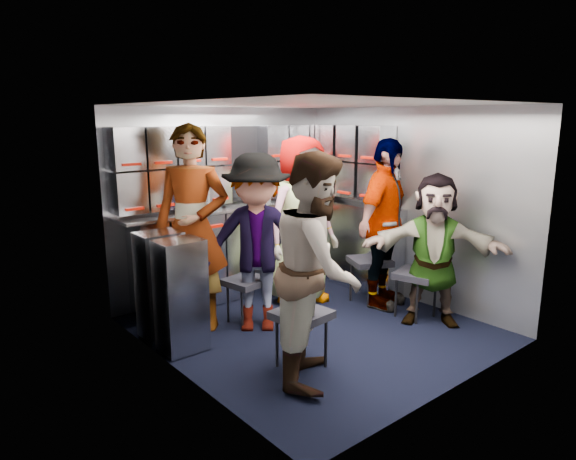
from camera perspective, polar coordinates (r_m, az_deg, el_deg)
floor at (r=5.04m, az=2.77°, el=-10.84°), size 3.00×3.00×0.00m
wall_back at (r=5.90m, az=-7.01°, el=3.17°), size 2.80×0.04×2.10m
wall_left at (r=3.94m, az=-12.31°, el=-1.67°), size 0.04×3.00×2.10m
wall_right at (r=5.75m, az=13.25°, el=2.69°), size 0.04×3.00×2.10m
ceiling at (r=4.63m, az=3.04°, el=13.78°), size 2.80×3.00×0.02m
cart_bank_back at (r=5.84m, az=-5.75°, el=-2.46°), size 2.68×0.38×0.99m
cart_bank_left at (r=4.66m, az=-12.91°, el=-6.59°), size 0.38×0.76×0.99m
counter at (r=5.73m, az=-5.86°, el=2.57°), size 2.68×0.42×0.03m
locker_bank_back at (r=5.72m, az=-6.31°, el=7.35°), size 2.68×0.28×0.82m
locker_bank_right at (r=6.03m, az=7.25°, el=7.58°), size 0.28×1.00×0.82m
right_cabinet at (r=6.12m, az=7.68°, el=-1.76°), size 0.28×1.20×1.00m
coffee_niche at (r=5.87m, az=-5.15°, el=7.31°), size 0.46×0.16×0.84m
red_latch_strip at (r=5.59m, az=-4.69°, el=0.95°), size 2.60×0.02×0.03m
jump_seat_near_left at (r=4.15m, az=1.51°, el=-9.71°), size 0.44×0.42×0.48m
jump_seat_mid_left at (r=5.05m, az=-4.64°, el=-5.97°), size 0.44×0.42×0.45m
jump_seat_center at (r=5.75m, az=0.25°, el=-3.39°), size 0.41×0.39×0.48m
jump_seat_mid_right at (r=5.68m, az=9.06°, el=-3.68°), size 0.53×0.52×0.49m
jump_seat_near_right at (r=5.33m, az=14.10°, el=-5.05°), size 0.49×0.48×0.48m
attendant_standing at (r=4.88m, az=-10.58°, el=0.16°), size 0.82×0.84×1.94m
attendant_arc_a at (r=3.88m, az=3.31°, el=-4.27°), size 1.08×1.06×1.75m
attendant_arc_b at (r=4.78m, az=-3.49°, el=-1.51°), size 1.24×1.16×1.68m
attendant_arc_c at (r=5.50m, az=1.46°, el=1.04°), size 0.89×0.58×1.81m
attendant_arc_d at (r=5.46m, az=10.64°, el=0.62°), size 1.13×0.73×1.79m
attendant_arc_e at (r=5.14m, az=15.89°, el=-2.12°), size 1.20×1.34×1.48m
bottle_left at (r=5.46m, az=-9.01°, el=3.48°), size 0.07×0.07×0.25m
bottle_mid at (r=5.32m, az=-11.65°, el=3.02°), size 0.06×0.06×0.22m
bottle_right at (r=5.91m, az=-2.22°, el=4.22°), size 0.07×0.07×0.23m
cup_left at (r=5.39m, az=-10.22°, el=2.53°), size 0.07×0.07×0.10m
cup_right at (r=6.12m, az=0.30°, el=3.93°), size 0.07×0.07×0.11m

